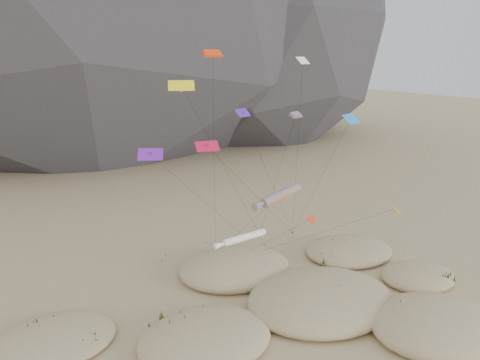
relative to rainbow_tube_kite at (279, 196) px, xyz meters
name	(u,v)px	position (x,y,z in m)	size (l,w,h in m)	color
ground	(319,335)	(0.02, -7.47, -12.26)	(500.00, 500.00, 0.00)	#CCB789
dunes	(293,314)	(-0.67, -3.96, -11.59)	(51.18, 37.94, 3.42)	#CCB789
dune_grass	(286,309)	(-0.93, -3.12, -11.41)	(45.09, 28.60, 1.51)	black
kite_stakes	(226,248)	(1.84, 15.68, -12.11)	(21.13, 7.15, 0.30)	#3F2D1E
rainbow_tube_kite	(279,196)	(0.00, 0.00, 0.00)	(7.18, 16.96, 13.08)	orange
white_tube_kite	(242,238)	(-4.84, -0.65, -3.55)	(8.26, 18.04, 9.30)	white
orange_parafoil	(213,57)	(-2.97, 9.31, 13.96)	(5.25, 8.90, 27.08)	red
multi_parafoil	(295,117)	(7.60, 8.10, 6.84)	(2.12, 9.48, 19.78)	#FF5A1A
delta_kites	(272,146)	(0.78, 2.63, 4.76)	(30.68, 20.95, 26.25)	red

